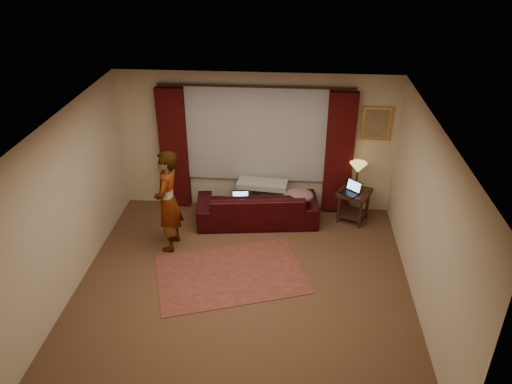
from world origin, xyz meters
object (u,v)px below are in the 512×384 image
at_px(laptop_sofa, 241,200).
at_px(person, 168,201).
at_px(sofa, 257,200).
at_px(tiffany_lamp, 357,175).
at_px(end_table, 353,206).
at_px(laptop_table, 350,188).

xyz_separation_m(laptop_sofa, person, (-1.10, -0.72, 0.33)).
height_order(sofa, laptop_sofa, sofa).
distance_m(sofa, tiffany_lamp, 1.84).
height_order(sofa, end_table, sofa).
distance_m(end_table, tiffany_lamp, 0.57).
bearing_deg(tiffany_lamp, laptop_table, -119.43).
height_order(sofa, laptop_table, sofa).
bearing_deg(sofa, tiffany_lamp, -176.81).
bearing_deg(laptop_sofa, end_table, 2.78).
bearing_deg(laptop_sofa, tiffany_lamp, 6.28).
relative_size(end_table, person, 0.35).
xyz_separation_m(end_table, laptop_table, (-0.11, -0.11, 0.42)).
relative_size(sofa, tiffany_lamp, 4.42).
xyz_separation_m(end_table, person, (-3.11, -1.09, 0.57)).
distance_m(laptop_sofa, person, 1.35).
distance_m(sofa, laptop_table, 1.65).
xyz_separation_m(tiffany_lamp, person, (-3.15, -1.23, 0.02)).
relative_size(sofa, end_table, 3.57).
height_order(tiffany_lamp, person, person).
relative_size(end_table, tiffany_lamp, 1.24).
height_order(sofa, tiffany_lamp, tiffany_lamp).
bearing_deg(sofa, end_table, 178.95).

